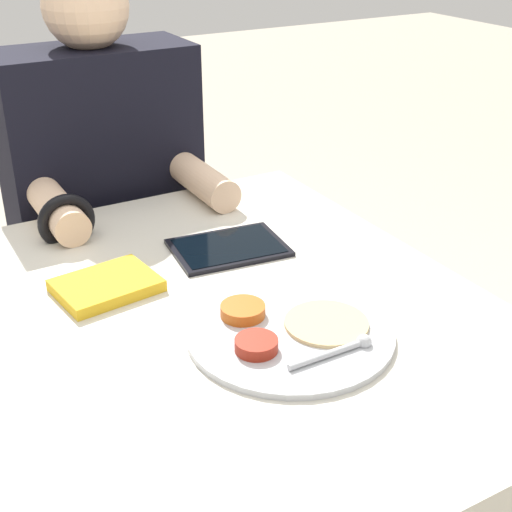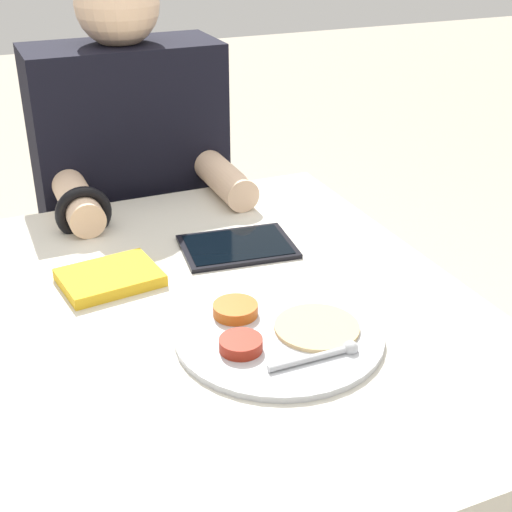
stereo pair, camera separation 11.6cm
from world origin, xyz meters
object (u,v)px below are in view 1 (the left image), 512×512
(thali_tray, at_px, (289,331))
(tablet_device, at_px, (229,248))
(person_diner, at_px, (111,246))
(red_notebook, at_px, (107,286))

(thali_tray, height_order, tablet_device, thali_tray)
(thali_tray, height_order, person_diner, person_diner)
(thali_tray, distance_m, person_diner, 0.77)
(thali_tray, xyz_separation_m, person_diner, (-0.03, 0.75, -0.17))
(red_notebook, distance_m, person_diner, 0.54)
(tablet_device, relative_size, person_diner, 0.18)
(tablet_device, bearing_deg, thali_tray, -100.46)
(red_notebook, relative_size, person_diner, 0.15)
(thali_tray, bearing_deg, red_notebook, 126.03)
(tablet_device, height_order, person_diner, person_diner)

